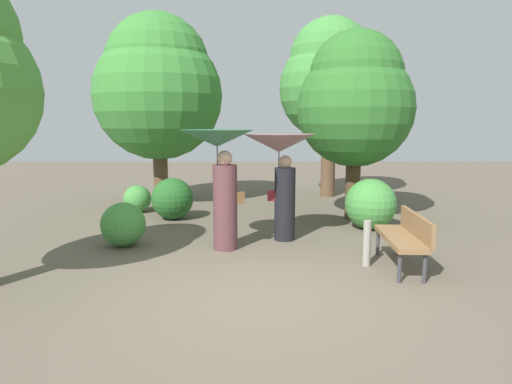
{
  "coord_description": "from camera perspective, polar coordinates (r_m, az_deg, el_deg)",
  "views": [
    {
      "loc": [
        -0.12,
        -5.54,
        2.19
      ],
      "look_at": [
        0.0,
        2.69,
        0.93
      ],
      "focal_mm": 31.94,
      "sensor_mm": 36.0,
      "label": 1
    }
  ],
  "objects": [
    {
      "name": "ground_plane",
      "position": [
        5.96,
        0.39,
        -12.85
      ],
      "size": [
        40.0,
        40.0,
        0.0
      ],
      "primitive_type": "plane",
      "color": "brown"
    },
    {
      "name": "path_marker_post",
      "position": [
        7.22,
        13.72,
        -6.27
      ],
      "size": [
        0.12,
        0.12,
        0.71
      ],
      "primitive_type": "cylinder",
      "color": "gray",
      "rests_on": "ground"
    },
    {
      "name": "tree_near_left",
      "position": [
        12.5,
        -12.18,
        12.86
      ],
      "size": [
        3.37,
        3.37,
        5.0
      ],
      "color": "brown",
      "rests_on": "ground"
    },
    {
      "name": "bush_behind_bench",
      "position": [
        10.51,
        -10.42,
        -0.83
      ],
      "size": [
        0.95,
        0.95,
        0.95
      ],
      "primitive_type": "sphere",
      "color": "#235B23",
      "rests_on": "ground"
    },
    {
      "name": "person_right",
      "position": [
        8.4,
        3.11,
        4.06
      ],
      "size": [
        1.32,
        1.32,
        1.98
      ],
      "rotation": [
        0.0,
        0.0,
        1.54
      ],
      "color": "black",
      "rests_on": "ground"
    },
    {
      "name": "tree_near_right",
      "position": [
        10.5,
        12.36,
        11.35
      ],
      "size": [
        2.59,
        2.59,
        4.2
      ],
      "color": "#4C3823",
      "rests_on": "ground"
    },
    {
      "name": "bush_path_left",
      "position": [
        8.44,
        -16.3,
        -3.93
      ],
      "size": [
        0.79,
        0.79,
        0.79
      ],
      "primitive_type": "sphere",
      "color": "#428C3D",
      "rests_on": "ground"
    },
    {
      "name": "tree_mid_right",
      "position": [
        13.7,
        9.26,
        13.73
      ],
      "size": [
        2.94,
        2.94,
        5.17
      ],
      "color": "brown",
      "rests_on": "ground"
    },
    {
      "name": "bush_far_side",
      "position": [
        9.68,
        14.15,
        -1.46
      ],
      "size": [
        1.05,
        1.05,
        1.05
      ],
      "primitive_type": "sphere",
      "color": "#428C3D",
      "rests_on": "ground"
    },
    {
      "name": "park_bench",
      "position": [
        7.25,
        18.22,
        -5.13
      ],
      "size": [
        0.57,
        1.52,
        0.83
      ],
      "rotation": [
        0.0,
        0.0,
        -1.63
      ],
      "color": "#38383D",
      "rests_on": "ground"
    },
    {
      "name": "person_left",
      "position": [
        7.79,
        -4.5,
        3.51
      ],
      "size": [
        1.25,
        1.25,
        2.07
      ],
      "rotation": [
        0.0,
        0.0,
        1.54
      ],
      "color": "#563338",
      "rests_on": "ground"
    },
    {
      "name": "bush_path_right",
      "position": [
        11.53,
        -14.64,
        -0.83
      ],
      "size": [
        0.67,
        0.67,
        0.67
      ],
      "primitive_type": "sphere",
      "color": "#428C3D",
      "rests_on": "ground"
    }
  ]
}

